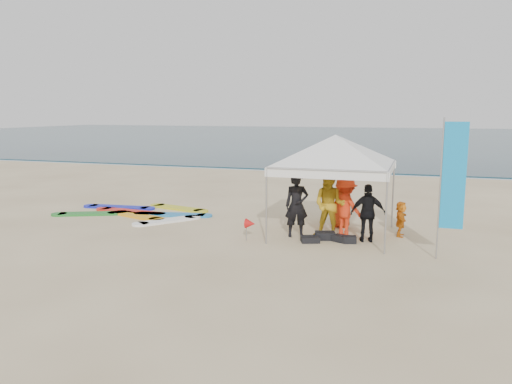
{
  "coord_description": "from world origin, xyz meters",
  "views": [
    {
      "loc": [
        4.82,
        -11.53,
        3.61
      ],
      "look_at": [
        0.16,
        2.6,
        1.2
      ],
      "focal_mm": 35.0,
      "sensor_mm": 36.0,
      "label": 1
    }
  ],
  "objects_px": {
    "person_black_b": "(368,213)",
    "person_orange_b": "(341,203)",
    "person_yellow": "(330,205)",
    "marker_pennant": "(250,224)",
    "surfboard_spread": "(142,213)",
    "canopy_tent": "(336,135)",
    "person_orange_a": "(346,207)",
    "person_seated": "(401,219)",
    "person_black_a": "(297,205)",
    "feather_flag": "(452,178)"
  },
  "relations": [
    {
      "from": "person_black_a",
      "to": "person_orange_a",
      "type": "xyz_separation_m",
      "value": [
        1.35,
        0.48,
        -0.07
      ]
    },
    {
      "from": "marker_pennant",
      "to": "feather_flag",
      "type": "bearing_deg",
      "value": -2.22
    },
    {
      "from": "feather_flag",
      "to": "canopy_tent",
      "type": "bearing_deg",
      "value": 152.59
    },
    {
      "from": "person_orange_b",
      "to": "person_yellow",
      "type": "bearing_deg",
      "value": 88.21
    },
    {
      "from": "person_black_b",
      "to": "person_orange_b",
      "type": "xyz_separation_m",
      "value": [
        -0.97,
        1.54,
        -0.03
      ]
    },
    {
      "from": "canopy_tent",
      "to": "surfboard_spread",
      "type": "relative_size",
      "value": 0.88
    },
    {
      "from": "person_seated",
      "to": "marker_pennant",
      "type": "xyz_separation_m",
      "value": [
        -3.99,
        -1.87,
        -0.02
      ]
    },
    {
      "from": "person_black_a",
      "to": "marker_pennant",
      "type": "height_order",
      "value": "person_black_a"
    },
    {
      "from": "person_black_b",
      "to": "marker_pennant",
      "type": "xyz_separation_m",
      "value": [
        -3.14,
        -0.95,
        -0.32
      ]
    },
    {
      "from": "person_orange_a",
      "to": "person_seated",
      "type": "height_order",
      "value": "person_orange_a"
    },
    {
      "from": "person_orange_a",
      "to": "person_black_b",
      "type": "xyz_separation_m",
      "value": [
        0.68,
        -0.43,
        -0.05
      ]
    },
    {
      "from": "person_orange_a",
      "to": "marker_pennant",
      "type": "xyz_separation_m",
      "value": [
        -2.46,
        -1.38,
        -0.36
      ]
    },
    {
      "from": "person_orange_b",
      "to": "surfboard_spread",
      "type": "xyz_separation_m",
      "value": [
        -7.07,
        -0.13,
        -0.75
      ]
    },
    {
      "from": "person_black_b",
      "to": "surfboard_spread",
      "type": "height_order",
      "value": "person_black_b"
    },
    {
      "from": "canopy_tent",
      "to": "marker_pennant",
      "type": "height_order",
      "value": "canopy_tent"
    },
    {
      "from": "person_black_a",
      "to": "person_orange_b",
      "type": "relative_size",
      "value": 1.19
    },
    {
      "from": "person_seated",
      "to": "marker_pennant",
      "type": "relative_size",
      "value": 1.62
    },
    {
      "from": "marker_pennant",
      "to": "surfboard_spread",
      "type": "bearing_deg",
      "value": 154.35
    },
    {
      "from": "person_yellow",
      "to": "person_seated",
      "type": "relative_size",
      "value": 1.85
    },
    {
      "from": "person_seated",
      "to": "person_yellow",
      "type": "bearing_deg",
      "value": 110.97
    },
    {
      "from": "person_orange_a",
      "to": "person_black_b",
      "type": "relative_size",
      "value": 1.06
    },
    {
      "from": "surfboard_spread",
      "to": "person_black_b",
      "type": "bearing_deg",
      "value": -9.95
    },
    {
      "from": "person_black_b",
      "to": "canopy_tent",
      "type": "xyz_separation_m",
      "value": [
        -1.03,
        0.45,
        2.13
      ]
    },
    {
      "from": "person_black_b",
      "to": "person_orange_b",
      "type": "height_order",
      "value": "person_black_b"
    },
    {
      "from": "person_seated",
      "to": "feather_flag",
      "type": "xyz_separation_m",
      "value": [
        1.2,
        -2.07,
        1.53
      ]
    },
    {
      "from": "person_black_a",
      "to": "person_orange_a",
      "type": "height_order",
      "value": "person_black_a"
    },
    {
      "from": "person_black_b",
      "to": "person_seated",
      "type": "xyz_separation_m",
      "value": [
        0.85,
        0.93,
        -0.3
      ]
    },
    {
      "from": "person_black_a",
      "to": "person_yellow",
      "type": "distance_m",
      "value": 0.94
    },
    {
      "from": "person_seated",
      "to": "person_black_a",
      "type": "bearing_deg",
      "value": 107.66
    },
    {
      "from": "person_orange_a",
      "to": "canopy_tent",
      "type": "distance_m",
      "value": 2.11
    },
    {
      "from": "canopy_tent",
      "to": "person_black_b",
      "type": "bearing_deg",
      "value": -23.8
    },
    {
      "from": "person_black_a",
      "to": "person_black_b",
      "type": "height_order",
      "value": "person_black_a"
    },
    {
      "from": "person_orange_b",
      "to": "person_seated",
      "type": "bearing_deg",
      "value": 165.01
    },
    {
      "from": "person_black_a",
      "to": "canopy_tent",
      "type": "relative_size",
      "value": 0.41
    },
    {
      "from": "surfboard_spread",
      "to": "person_orange_b",
      "type": "bearing_deg",
      "value": 1.03
    },
    {
      "from": "person_orange_a",
      "to": "marker_pennant",
      "type": "height_order",
      "value": "person_orange_a"
    },
    {
      "from": "person_seated",
      "to": "person_orange_a",
      "type": "bearing_deg",
      "value": 106.93
    },
    {
      "from": "person_yellow",
      "to": "person_black_b",
      "type": "height_order",
      "value": "person_yellow"
    },
    {
      "from": "person_yellow",
      "to": "person_orange_b",
      "type": "bearing_deg",
      "value": 89.21
    },
    {
      "from": "person_black_b",
      "to": "person_orange_b",
      "type": "distance_m",
      "value": 1.82
    },
    {
      "from": "canopy_tent",
      "to": "surfboard_spread",
      "type": "bearing_deg",
      "value": 172.23
    },
    {
      "from": "person_black_a",
      "to": "person_black_b",
      "type": "bearing_deg",
      "value": -19.75
    },
    {
      "from": "person_yellow",
      "to": "person_orange_a",
      "type": "height_order",
      "value": "person_yellow"
    },
    {
      "from": "person_orange_a",
      "to": "person_seated",
      "type": "distance_m",
      "value": 1.64
    },
    {
      "from": "person_black_b",
      "to": "surfboard_spread",
      "type": "xyz_separation_m",
      "value": [
        -8.05,
        1.41,
        -0.78
      ]
    },
    {
      "from": "marker_pennant",
      "to": "canopy_tent",
      "type": "bearing_deg",
      "value": 33.6
    },
    {
      "from": "person_orange_a",
      "to": "surfboard_spread",
      "type": "bearing_deg",
      "value": 19.97
    },
    {
      "from": "person_black_a",
      "to": "marker_pennant",
      "type": "bearing_deg",
      "value": -161.91
    },
    {
      "from": "person_black_a",
      "to": "feather_flag",
      "type": "relative_size",
      "value": 0.53
    },
    {
      "from": "person_seated",
      "to": "canopy_tent",
      "type": "distance_m",
      "value": 3.11
    }
  ]
}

